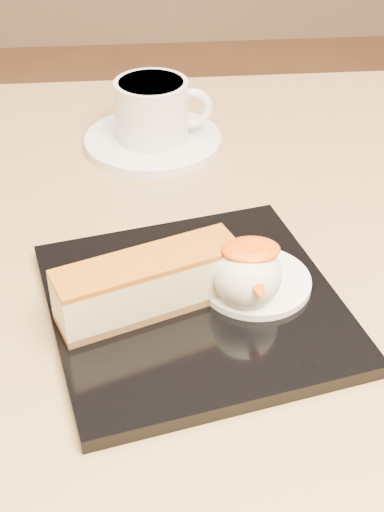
{
  "coord_description": "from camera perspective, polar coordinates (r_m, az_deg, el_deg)",
  "views": [
    {
      "loc": [
        0.01,
        -0.49,
        1.09
      ],
      "look_at": [
        0.05,
        -0.04,
        0.76
      ],
      "focal_mm": 50.0,
      "sensor_mm": 36.0,
      "label": 1
    }
  ],
  "objects": [
    {
      "name": "dessert_plate",
      "position": [
        0.56,
        0.18,
        -4.01
      ],
      "size": [
        0.26,
        0.26,
        0.01
      ],
      "primitive_type": "cube",
      "rotation": [
        0.0,
        0.0,
        0.22
      ],
      "color": "black",
      "rests_on": "table"
    },
    {
      "name": "coffee_cup",
      "position": [
        0.78,
        -3.09,
        11.68
      ],
      "size": [
        0.11,
        0.08,
        0.06
      ],
      "rotation": [
        0.0,
        0.0,
        0.02
      ],
      "color": "white",
      "rests_on": "saucer"
    },
    {
      "name": "table",
      "position": [
        0.72,
        -4.52,
        -10.65
      ],
      "size": [
        0.8,
        0.8,
        0.72
      ],
      "color": "black",
      "rests_on": "ground"
    },
    {
      "name": "mango_sauce",
      "position": [
        0.53,
        4.75,
        0.5
      ],
      "size": [
        0.04,
        0.03,
        0.01
      ],
      "primitive_type": "ellipsoid",
      "color": "#EC5307",
      "rests_on": "ice_cream_scoop"
    },
    {
      "name": "saucer",
      "position": [
        0.79,
        -3.14,
        9.18
      ],
      "size": [
        0.15,
        0.15,
        0.01
      ],
      "primitive_type": "cylinder",
      "color": "white",
      "rests_on": "table"
    },
    {
      "name": "mint_sprig",
      "position": [
        0.59,
        1.85,
        -0.37
      ],
      "size": [
        0.04,
        0.03,
        0.0
      ],
      "color": "#308B2D",
      "rests_on": "cream_smear"
    },
    {
      "name": "cheesecake",
      "position": [
        0.54,
        -3.49,
        -2.22
      ],
      "size": [
        0.15,
        0.09,
        0.05
      ],
      "rotation": [
        0.0,
        0.0,
        0.36
      ],
      "color": "brown",
      "rests_on": "dessert_plate"
    },
    {
      "name": "ice_cream_scoop",
      "position": [
        0.54,
        4.46,
        -1.53
      ],
      "size": [
        0.05,
        0.05,
        0.05
      ],
      "primitive_type": "sphere",
      "color": "white",
      "rests_on": "cream_smear"
    },
    {
      "name": "cream_smear",
      "position": [
        0.57,
        5.04,
        -2.04
      ],
      "size": [
        0.09,
        0.09,
        0.01
      ],
      "primitive_type": "cylinder",
      "color": "white",
      "rests_on": "dessert_plate"
    }
  ]
}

